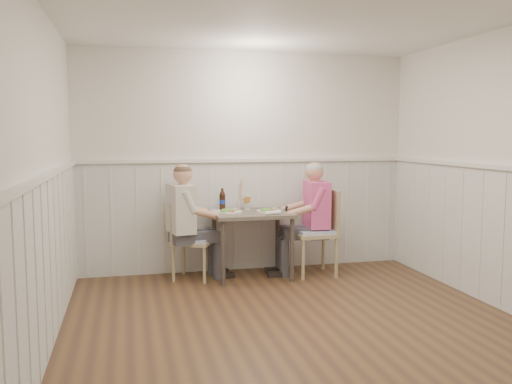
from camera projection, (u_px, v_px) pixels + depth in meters
ground_plane at (305, 333)px, 4.45m from camera, size 4.50×4.50×0.00m
room_shell at (306, 148)px, 4.29m from camera, size 4.04×4.54×2.60m
wainscot at (282, 236)px, 5.04m from camera, size 4.00×4.49×1.34m
dining_table at (252, 221)px, 6.15m from camera, size 0.87×0.70×0.75m
chair_right at (319, 229)px, 6.29m from camera, size 0.48×0.48×0.99m
chair_left at (189, 237)px, 6.10m from camera, size 0.55×0.55×0.88m
man_in_pink at (313, 226)px, 6.31m from camera, size 0.64×0.44×1.33m
diner_cream at (185, 231)px, 6.01m from camera, size 0.67×0.48×1.33m
plate_man at (268, 210)px, 6.15m from camera, size 0.28×0.28×0.07m
plate_diner at (228, 211)px, 6.08m from camera, size 0.29×0.29×0.07m
beer_glass_a at (248, 199)px, 6.31m from camera, size 0.08×0.08×0.19m
beer_glass_b at (246, 200)px, 6.33m from camera, size 0.07×0.07×0.17m
beer_bottle at (222, 200)px, 6.29m from camera, size 0.07×0.07×0.26m
rolled_napkin at (273, 213)px, 5.94m from camera, size 0.20×0.09×0.04m
grass_vase at (239, 195)px, 6.41m from camera, size 0.04×0.04×0.37m
gingham_mat at (224, 210)px, 6.26m from camera, size 0.32×0.26×0.01m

